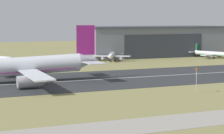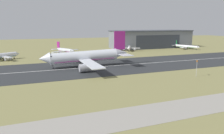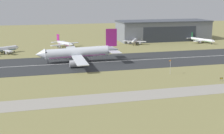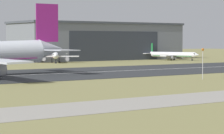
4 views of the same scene
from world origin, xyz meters
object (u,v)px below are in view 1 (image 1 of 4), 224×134
at_px(airplane_parked_west, 212,54).
at_px(windsock_pole, 196,71).
at_px(airplane_parked_centre, 112,55).
at_px(airplane_landing, 29,66).

height_order(airplane_parked_west, windsock_pole, airplane_parked_west).
relative_size(airplane_parked_centre, windsock_pole, 2.74).
bearing_deg(airplane_parked_west, windsock_pole, -128.02).
height_order(airplane_landing, windsock_pole, airplane_landing).
bearing_deg(airplane_parked_centre, windsock_pole, -99.17).
height_order(airplane_landing, airplane_parked_west, airplane_landing).
distance_m(airplane_landing, windsock_pole, 54.52).
relative_size(airplane_landing, airplane_parked_west, 2.27).
height_order(airplane_parked_west, airplane_parked_centre, airplane_parked_centre).
xyz_separation_m(airplane_landing, airplane_parked_centre, (52.59, 55.62, -2.38)).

